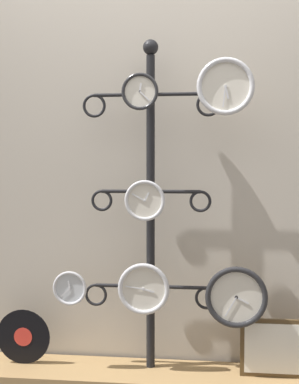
{
  "coord_description": "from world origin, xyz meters",
  "views": [
    {
      "loc": [
        0.33,
        -2.48,
        1.19
      ],
      "look_at": [
        0.0,
        0.36,
        1.03
      ],
      "focal_mm": 50.0,
      "sensor_mm": 36.0,
      "label": 1
    }
  ],
  "objects_px": {
    "clock_top_center": "(140,92)",
    "clock_bottom_right": "(236,297)",
    "clock_top_right": "(226,87)",
    "clock_middle_center": "(145,201)",
    "clock_bottom_left": "(70,288)",
    "picture_frame": "(281,348)",
    "display_stand": "(151,253)",
    "clock_bottom_center": "(144,289)",
    "vinyl_record": "(23,337)"
  },
  "relations": [
    {
      "from": "clock_top_center",
      "to": "clock_bottom_right",
      "type": "relative_size",
      "value": 0.61
    },
    {
      "from": "clock_top_right",
      "to": "clock_middle_center",
      "type": "bearing_deg",
      "value": 177.38
    },
    {
      "from": "clock_bottom_left",
      "to": "picture_frame",
      "type": "distance_m",
      "value": 1.17
    },
    {
      "from": "display_stand",
      "to": "clock_middle_center",
      "type": "height_order",
      "value": "display_stand"
    },
    {
      "from": "display_stand",
      "to": "clock_bottom_right",
      "type": "bearing_deg",
      "value": -13.84
    },
    {
      "from": "clock_top_center",
      "to": "clock_bottom_center",
      "type": "bearing_deg",
      "value": -8.94
    },
    {
      "from": "clock_bottom_left",
      "to": "clock_bottom_center",
      "type": "relative_size",
      "value": 0.67
    },
    {
      "from": "display_stand",
      "to": "clock_top_center",
      "type": "distance_m",
      "value": 0.87
    },
    {
      "from": "clock_top_center",
      "to": "vinyl_record",
      "type": "bearing_deg",
      "value": 176.59
    },
    {
      "from": "picture_frame",
      "to": "clock_middle_center",
      "type": "bearing_deg",
      "value": -178.13
    },
    {
      "from": "clock_top_center",
      "to": "clock_bottom_left",
      "type": "bearing_deg",
      "value": -176.93
    },
    {
      "from": "clock_top_right",
      "to": "clock_middle_center",
      "type": "relative_size",
      "value": 1.36
    },
    {
      "from": "clock_bottom_left",
      "to": "vinyl_record",
      "type": "bearing_deg",
      "value": 168.2
    },
    {
      "from": "clock_bottom_right",
      "to": "clock_top_right",
      "type": "bearing_deg",
      "value": 176.68
    },
    {
      "from": "display_stand",
      "to": "clock_bottom_center",
      "type": "xyz_separation_m",
      "value": [
        -0.03,
        -0.08,
        -0.18
      ]
    },
    {
      "from": "clock_middle_center",
      "to": "clock_bottom_left",
      "type": "distance_m",
      "value": 0.63
    },
    {
      "from": "clock_middle_center",
      "to": "picture_frame",
      "type": "bearing_deg",
      "value": 1.87
    },
    {
      "from": "display_stand",
      "to": "clock_middle_center",
      "type": "relative_size",
      "value": 8.52
    },
    {
      "from": "clock_bottom_left",
      "to": "clock_bottom_center",
      "type": "height_order",
      "value": "clock_bottom_center"
    },
    {
      "from": "clock_top_center",
      "to": "picture_frame",
      "type": "bearing_deg",
      "value": 1.03
    },
    {
      "from": "clock_top_right",
      "to": "clock_bottom_right",
      "type": "xyz_separation_m",
      "value": [
        0.06,
        -0.0,
        -1.09
      ]
    },
    {
      "from": "clock_top_center",
      "to": "vinyl_record",
      "type": "relative_size",
      "value": 0.64
    },
    {
      "from": "clock_top_center",
      "to": "clock_bottom_right",
      "type": "bearing_deg",
      "value": -3.71
    },
    {
      "from": "clock_bottom_left",
      "to": "picture_frame",
      "type": "xyz_separation_m",
      "value": [
        1.13,
        0.03,
        -0.3
      ]
    },
    {
      "from": "clock_middle_center",
      "to": "vinyl_record",
      "type": "bearing_deg",
      "value": 175.89
    },
    {
      "from": "display_stand",
      "to": "clock_bottom_center",
      "type": "relative_size",
      "value": 6.62
    },
    {
      "from": "clock_top_center",
      "to": "clock_middle_center",
      "type": "distance_m",
      "value": 0.57
    },
    {
      "from": "clock_top_right",
      "to": "picture_frame",
      "type": "bearing_deg",
      "value": 8.03
    },
    {
      "from": "clock_bottom_left",
      "to": "picture_frame",
      "type": "bearing_deg",
      "value": 1.72
    },
    {
      "from": "display_stand",
      "to": "vinyl_record",
      "type": "distance_m",
      "value": 0.86
    },
    {
      "from": "picture_frame",
      "to": "clock_top_center",
      "type": "bearing_deg",
      "value": -178.97
    },
    {
      "from": "clock_middle_center",
      "to": "display_stand",
      "type": "bearing_deg",
      "value": 77.75
    },
    {
      "from": "clock_top_center",
      "to": "clock_top_right",
      "type": "distance_m",
      "value": 0.45
    },
    {
      "from": "clock_bottom_center",
      "to": "vinyl_record",
      "type": "relative_size",
      "value": 0.91
    },
    {
      "from": "clock_top_center",
      "to": "picture_frame",
      "type": "xyz_separation_m",
      "value": [
        0.75,
        0.01,
        -1.35
      ]
    },
    {
      "from": "clock_bottom_left",
      "to": "clock_bottom_center",
      "type": "distance_m",
      "value": 0.4
    },
    {
      "from": "clock_bottom_left",
      "to": "clock_top_center",
      "type": "bearing_deg",
      "value": 3.07
    },
    {
      "from": "clock_bottom_center",
      "to": "clock_bottom_left",
      "type": "bearing_deg",
      "value": -177.51
    },
    {
      "from": "clock_middle_center",
      "to": "vinyl_record",
      "type": "distance_m",
      "value": 1.04
    },
    {
      "from": "clock_middle_center",
      "to": "clock_bottom_right",
      "type": "distance_m",
      "value": 0.69
    },
    {
      "from": "clock_top_right",
      "to": "clock_bottom_center",
      "type": "distance_m",
      "value": 1.15
    },
    {
      "from": "clock_top_right",
      "to": "clock_middle_center",
      "type": "distance_m",
      "value": 0.72
    },
    {
      "from": "clock_top_center",
      "to": "clock_bottom_right",
      "type": "xyz_separation_m",
      "value": [
        0.51,
        -0.03,
        -1.07
      ]
    },
    {
      "from": "clock_top_center",
      "to": "clock_top_right",
      "type": "height_order",
      "value": "clock_top_right"
    },
    {
      "from": "display_stand",
      "to": "vinyl_record",
      "type": "xyz_separation_m",
      "value": [
        -0.72,
        -0.04,
        -0.48
      ]
    },
    {
      "from": "picture_frame",
      "to": "vinyl_record",
      "type": "bearing_deg",
      "value": 178.93
    },
    {
      "from": "display_stand",
      "to": "clock_top_right",
      "type": "relative_size",
      "value": 6.26
    },
    {
      "from": "display_stand",
      "to": "clock_top_center",
      "type": "relative_size",
      "value": 9.44
    },
    {
      "from": "clock_bottom_right",
      "to": "picture_frame",
      "type": "distance_m",
      "value": 0.37
    },
    {
      "from": "vinyl_record",
      "to": "picture_frame",
      "type": "height_order",
      "value": "same"
    }
  ]
}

